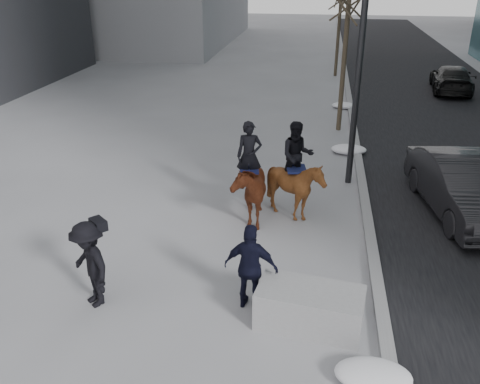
% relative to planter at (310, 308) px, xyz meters
% --- Properties ---
extents(ground, '(120.00, 120.00, 0.00)m').
position_rel_planter_xyz_m(ground, '(-1.65, 1.16, -0.38)').
color(ground, gray).
rests_on(ground, ground).
extents(road, '(8.00, 90.00, 0.01)m').
position_rel_planter_xyz_m(road, '(5.35, 11.16, -0.37)').
color(road, black).
rests_on(road, ground).
extents(curb, '(0.25, 90.00, 0.12)m').
position_rel_planter_xyz_m(curb, '(1.35, 11.16, -0.32)').
color(curb, gray).
rests_on(curb, ground).
extents(planter, '(2.01, 1.22, 0.76)m').
position_rel_planter_xyz_m(planter, '(0.00, 0.00, 0.00)').
color(planter, gray).
rests_on(planter, ground).
extents(car_near, '(2.34, 4.81, 1.52)m').
position_rel_planter_xyz_m(car_near, '(3.75, 5.22, 0.38)').
color(car_near, black).
rests_on(car_near, ground).
extents(car_far, '(2.34, 4.74, 1.32)m').
position_rel_planter_xyz_m(car_far, '(6.50, 19.65, 0.28)').
color(car_far, black).
rests_on(car_far, ground).
extents(tree_near, '(1.20, 1.20, 5.54)m').
position_rel_planter_xyz_m(tree_near, '(0.75, 12.16, 2.39)').
color(tree_near, '#32271E').
rests_on(tree_near, ground).
extents(tree_far, '(1.20, 1.20, 4.97)m').
position_rel_planter_xyz_m(tree_far, '(0.75, 22.78, 2.11)').
color(tree_far, '#34291F').
rests_on(tree_far, ground).
extents(mounted_left, '(1.19, 2.08, 2.54)m').
position_rel_planter_xyz_m(mounted_left, '(-1.71, 4.06, 0.57)').
color(mounted_left, '#481D0E').
rests_on(mounted_left, ground).
extents(mounted_right, '(1.58, 1.72, 2.53)m').
position_rel_planter_xyz_m(mounted_right, '(-0.53, 4.29, 0.64)').
color(mounted_right, '#46260E').
rests_on(mounted_right, ground).
extents(feeder, '(1.07, 0.90, 1.75)m').
position_rel_planter_xyz_m(feeder, '(-1.13, 0.39, 0.50)').
color(feeder, black).
rests_on(feeder, ground).
extents(camera_crew, '(1.28, 1.23, 1.75)m').
position_rel_planter_xyz_m(camera_crew, '(-4.14, 0.00, 0.51)').
color(camera_crew, black).
rests_on(camera_crew, ground).
extents(lamppost, '(0.25, 0.96, 9.09)m').
position_rel_planter_xyz_m(lamppost, '(0.95, 6.80, 4.62)').
color(lamppost, black).
rests_on(lamppost, ground).
extents(snow_piles, '(1.22, 17.46, 0.31)m').
position_rel_planter_xyz_m(snow_piles, '(1.05, 6.99, -0.23)').
color(snow_piles, white).
rests_on(snow_piles, ground).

